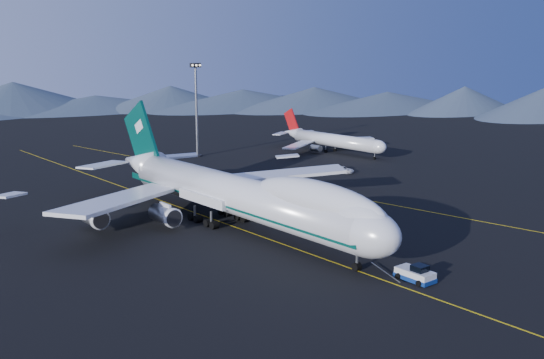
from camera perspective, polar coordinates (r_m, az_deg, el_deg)
ground at (r=101.15m, az=-3.26°, el=-4.58°), size 500.00×500.00×0.00m
taxiway_line_main at (r=101.14m, az=-3.26°, el=-4.57°), size 0.25×220.00×0.01m
taxiway_line_side at (r=127.53m, az=4.88°, el=-1.19°), size 28.08×198.09×0.01m
mountain_ridge at (r=204.44m, az=24.00°, el=4.39°), size 374.91×567.11×12.00m
boeing_747 at (r=99.71m, az=-3.31°, el=-1.36°), size 59.62×72.43×19.37m
pushback_tug at (r=80.16m, az=13.30°, el=-8.76°), size 3.09×5.18×2.21m
second_jet at (r=180.00m, az=5.63°, el=3.71°), size 36.81×41.59×11.83m
service_van at (r=148.98m, az=6.73°, el=0.92°), size 3.82×5.80×1.48m
floodlight_mast at (r=171.85m, az=-7.13°, el=6.53°), size 3.22×2.42×26.10m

